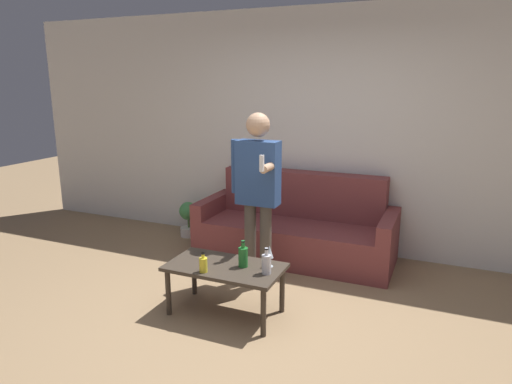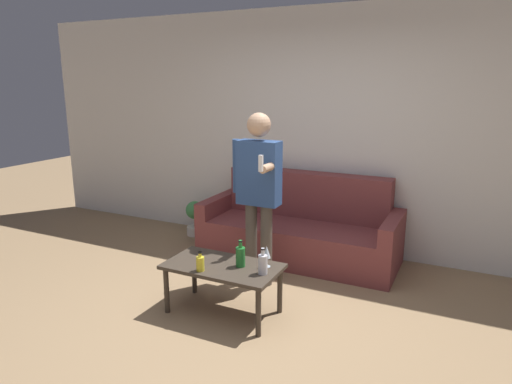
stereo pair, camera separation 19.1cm
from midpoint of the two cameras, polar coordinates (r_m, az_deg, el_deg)
ground_plane at (r=3.65m, az=-3.65°, el=-17.93°), size 16.00×16.00×0.00m
wall_back at (r=5.21m, az=7.23°, el=7.44°), size 8.00×0.06×2.70m
couch at (r=5.08m, az=3.98°, el=-4.57°), size 2.14×0.84×0.91m
coffee_table at (r=3.85m, az=-5.32°, el=-9.85°), size 0.96×0.52×0.43m
bottle_orange at (r=3.76m, az=-3.09°, el=-8.05°), size 0.08×0.08×0.22m
bottle_green at (r=3.70m, az=-8.10°, el=-8.95°), size 0.07×0.07×0.16m
bottle_dark at (r=3.63m, az=-0.21°, el=-8.94°), size 0.07×0.07×0.21m
wine_glass_near at (r=3.74m, az=0.21°, el=-7.57°), size 0.07×0.07×0.18m
person_standing_front at (r=4.21m, az=-1.13°, el=0.85°), size 0.47×0.42×1.64m
potted_plant at (r=5.80m, az=-9.38°, el=-3.15°), size 0.23×0.23×0.44m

